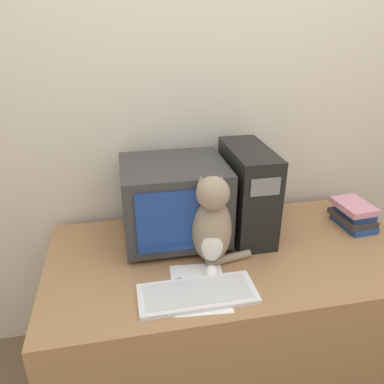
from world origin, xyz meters
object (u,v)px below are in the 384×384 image
Objects in this scene: keyboard at (197,294)px; book_stack at (354,215)px; cat at (212,225)px; computer_tower at (247,192)px; pen at (163,285)px; crt_monitor at (174,201)px.

keyboard is 1.98× the size of book_stack.
computer_tower is at bearing 55.61° from cat.
book_stack is 1.02m from pen.
cat reaches higher than crt_monitor.
pen is at bearing -106.51° from crt_monitor.
crt_monitor is 0.34m from computer_tower.
cat is at bearing -60.00° from crt_monitor.
cat reaches higher than keyboard.
cat is (0.10, 0.21, 0.16)m from keyboard.
crt_monitor is 0.25m from cat.
computer_tower is at bearing 174.22° from book_stack.
cat is at bearing 63.13° from keyboard.
pen is at bearing 145.60° from keyboard.
keyboard is 1.10× the size of cat.
crt_monitor is 0.46m from keyboard.
cat is at bearing 29.34° from pen.
computer_tower is at bearing 51.96° from keyboard.
keyboard is 0.14m from pen.
computer_tower reaches higher than cat.
crt_monitor reaches higher than keyboard.
keyboard is at bearing -104.60° from cat.
crt_monitor is 3.09× the size of pen.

